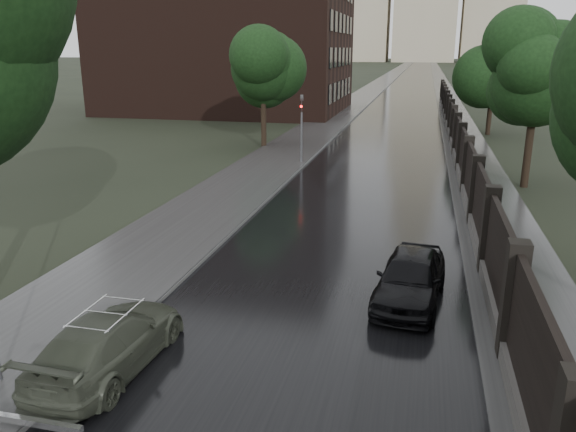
% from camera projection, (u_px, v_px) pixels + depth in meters
% --- Properties ---
extents(road, '(8.00, 420.00, 0.02)m').
position_uv_depth(road, '(419.00, 69.00, 185.68)').
color(road, black).
rests_on(road, ground).
extents(sidewalk_left, '(4.00, 420.00, 0.16)m').
position_uv_depth(sidewalk_left, '(401.00, 69.00, 187.00)').
color(sidewalk_left, '#2D2D2D').
rests_on(sidewalk_left, ground).
extents(verge_right, '(3.00, 420.00, 0.08)m').
position_uv_depth(verge_right, '(436.00, 69.00, 184.45)').
color(verge_right, '#2D2D2D').
rests_on(verge_right, ground).
extents(fence_right, '(0.45, 75.72, 2.70)m').
position_uv_depth(fence_right, '(455.00, 135.00, 37.16)').
color(fence_right, '#383533').
rests_on(fence_right, ground).
extents(tree_left_far, '(4.25, 4.25, 7.39)m').
position_uv_depth(tree_left_far, '(263.00, 69.00, 36.89)').
color(tree_left_far, black).
rests_on(tree_left_far, ground).
extents(tree_right_b, '(4.08, 4.08, 7.01)m').
position_uv_depth(tree_right_b, '(536.00, 83.00, 26.06)').
color(tree_right_b, black).
rests_on(tree_right_b, ground).
extents(tree_right_c, '(4.08, 4.08, 7.01)m').
position_uv_depth(tree_right_c, '(494.00, 70.00, 42.83)').
color(tree_right_c, black).
rests_on(tree_right_c, ground).
extents(traffic_light, '(0.16, 0.32, 4.00)m').
position_uv_depth(traffic_light, '(302.00, 123.00, 32.21)').
color(traffic_light, '#59595E').
rests_on(traffic_light, ground).
extents(brick_building, '(24.00, 18.00, 20.00)m').
position_uv_depth(brick_building, '(228.00, 14.00, 58.26)').
color(brick_building, black).
rests_on(brick_building, ground).
extents(volga_sedan, '(1.88, 4.36, 1.25)m').
position_uv_depth(volga_sedan, '(109.00, 342.00, 11.71)').
color(volga_sedan, '#404537').
rests_on(volga_sedan, ground).
extents(car_right_near, '(2.07, 4.22, 1.38)m').
position_uv_depth(car_right_near, '(410.00, 277.00, 14.85)').
color(car_right_near, black).
rests_on(car_right_near, ground).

